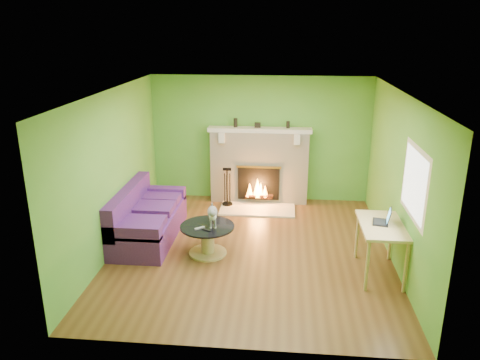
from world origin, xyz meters
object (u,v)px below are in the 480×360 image
object	(u,v)px
sofa	(146,219)
cat	(212,214)
coffee_table	(208,238)
desk	(382,230)

from	to	relation	value
sofa	cat	bearing A→B (deg)	-20.19
sofa	cat	distance (m)	1.37
coffee_table	cat	size ratio (longest dim) A/B	1.54
sofa	desk	world-z (taller)	sofa
cat	coffee_table	bearing A→B (deg)	-158.12
cat	sofa	bearing A→B (deg)	149.68
coffee_table	cat	distance (m)	0.40
desk	cat	world-z (taller)	cat
cat	desk	bearing A→B (deg)	-20.11
sofa	desk	bearing A→B (deg)	-13.42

